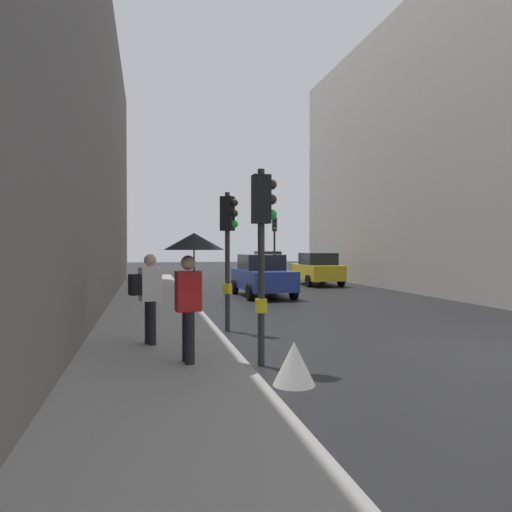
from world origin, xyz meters
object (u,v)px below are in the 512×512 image
object	(u,v)px
traffic_light_near_right	(228,235)
car_silver_hatchback	(267,263)
traffic_light_far_median	(275,236)
car_yellow_taxi	(317,269)
traffic_light_near_left	(263,230)
car_blue_van	(262,276)
pedestrian_with_black_backpack	(148,293)
pedestrian_with_umbrella	(192,261)
warning_sign_triangle	(294,363)

from	to	relation	value
traffic_light_near_right	car_silver_hatchback	size ratio (longest dim) A/B	0.79
traffic_light_far_median	car_yellow_taxi	xyz separation A→B (m)	(1.61, -2.90, -1.86)
traffic_light_near_left	car_blue_van	bearing A→B (deg)	76.40
traffic_light_near_left	pedestrian_with_black_backpack	size ratio (longest dim) A/B	1.93
pedestrian_with_umbrella	warning_sign_triangle	bearing A→B (deg)	-37.93
car_yellow_taxi	warning_sign_triangle	size ratio (longest dim) A/B	6.47
traffic_light_near_left	warning_sign_triangle	distance (m)	2.39
car_blue_van	pedestrian_with_umbrella	xyz separation A→B (m)	(-4.02, -11.70, 0.96)
traffic_light_near_left	traffic_light_far_median	size ratio (longest dim) A/B	0.86
traffic_light_near_right	car_silver_hatchback	xyz separation A→B (m)	(7.23, 24.75, -1.48)
car_yellow_taxi	pedestrian_with_black_backpack	bearing A→B (deg)	-120.72
traffic_light_near_right	pedestrian_with_black_backpack	distance (m)	3.03
pedestrian_with_umbrella	traffic_light_far_median	bearing A→B (deg)	71.21
car_yellow_taxi	car_silver_hatchback	distance (m)	11.45
traffic_light_far_median	warning_sign_triangle	size ratio (longest dim) A/B	6.12
traffic_light_far_median	pedestrian_with_umbrella	bearing A→B (deg)	-108.79
car_silver_hatchback	pedestrian_with_umbrella	bearing A→B (deg)	-106.55
traffic_light_far_median	warning_sign_triangle	bearing A→B (deg)	-104.32
pedestrian_with_black_backpack	traffic_light_near_right	bearing A→B (deg)	46.00
traffic_light_near_right	pedestrian_with_black_backpack	size ratio (longest dim) A/B	1.93
traffic_light_near_right	pedestrian_with_umbrella	distance (m)	3.92
car_yellow_taxi	traffic_light_near_right	bearing A→B (deg)	-118.29
car_blue_van	pedestrian_with_umbrella	bearing A→B (deg)	-108.98
car_silver_hatchback	warning_sign_triangle	distance (m)	30.37
traffic_light_near_right	traffic_light_far_median	xyz separation A→B (m)	(5.54, 16.21, 0.39)
traffic_light_near_left	traffic_light_near_right	distance (m)	3.54
car_yellow_taxi	traffic_light_near_left	bearing A→B (deg)	-113.02
traffic_light_near_left	warning_sign_triangle	xyz separation A→B (m)	(0.18, -1.25, -2.03)
traffic_light_near_right	traffic_light_far_median	bearing A→B (deg)	71.11
traffic_light_near_left	warning_sign_triangle	size ratio (longest dim) A/B	5.25
car_silver_hatchback	traffic_light_far_median	bearing A→B (deg)	-101.13
traffic_light_near_right	car_yellow_taxi	world-z (taller)	traffic_light_near_right
car_yellow_taxi	car_silver_hatchback	xyz separation A→B (m)	(0.07, 11.45, 0.00)
traffic_light_near_right	pedestrian_with_umbrella	size ratio (longest dim) A/B	1.59
traffic_light_near_left	traffic_light_far_median	bearing A→B (deg)	74.33
car_yellow_taxi	pedestrian_with_umbrella	distance (m)	18.97
traffic_light_far_median	warning_sign_triangle	world-z (taller)	traffic_light_far_median
car_yellow_taxi	warning_sign_triangle	world-z (taller)	car_yellow_taxi
traffic_light_far_median	traffic_light_near_right	bearing A→B (deg)	-108.89
car_blue_van	pedestrian_with_umbrella	size ratio (longest dim) A/B	2.00
traffic_light_far_median	pedestrian_with_umbrella	distance (m)	21.03
car_blue_van	pedestrian_with_black_backpack	world-z (taller)	pedestrian_with_black_backpack
traffic_light_near_left	warning_sign_triangle	bearing A→B (deg)	-81.67
traffic_light_near_right	car_silver_hatchback	distance (m)	25.82
traffic_light_far_median	car_yellow_taxi	size ratio (longest dim) A/B	0.95
traffic_light_far_median	car_yellow_taxi	bearing A→B (deg)	-60.94
traffic_light_near_right	car_blue_van	world-z (taller)	traffic_light_near_right
car_silver_hatchback	traffic_light_near_left	bearing A→B (deg)	-104.32
car_silver_hatchback	warning_sign_triangle	size ratio (longest dim) A/B	6.62
traffic_light_near_left	warning_sign_triangle	world-z (taller)	traffic_light_near_left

